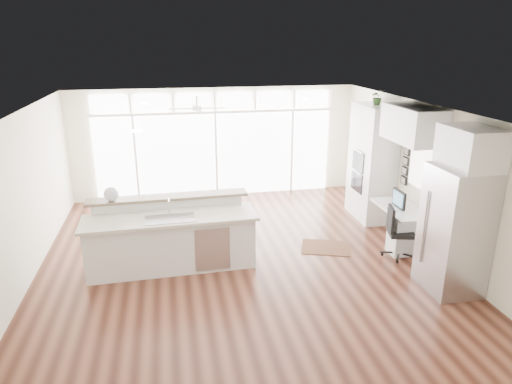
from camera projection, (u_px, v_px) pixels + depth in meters
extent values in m
cube|color=#3C1B12|center=(242.00, 266.00, 8.04)|extent=(7.00, 8.00, 0.02)
cube|color=silver|center=(241.00, 112.00, 7.18)|extent=(7.00, 8.00, 0.02)
cube|color=white|center=(215.00, 143.00, 11.33)|extent=(7.00, 0.04, 2.70)
cube|color=white|center=(318.00, 341.00, 3.89)|extent=(7.00, 0.04, 2.70)
cube|color=white|center=(16.00, 208.00, 6.97)|extent=(0.04, 8.00, 2.70)
cube|color=white|center=(432.00, 182.00, 8.24)|extent=(0.04, 8.00, 2.70)
cube|color=white|center=(216.00, 155.00, 11.37)|extent=(5.80, 0.06, 2.08)
cube|color=white|center=(215.00, 101.00, 10.94)|extent=(5.90, 0.06, 0.40)
cube|color=white|center=(423.00, 167.00, 8.45)|extent=(0.04, 0.85, 0.85)
cube|color=white|center=(197.00, 104.00, 9.76)|extent=(1.16, 1.16, 0.32)
cube|color=#EBE4C8|center=(239.00, 112.00, 7.37)|extent=(3.40, 3.00, 0.02)
cube|color=silver|center=(372.00, 163.00, 9.89)|extent=(0.64, 1.20, 2.50)
cube|color=silver|center=(400.00, 226.00, 8.76)|extent=(0.72, 1.30, 0.76)
cube|color=silver|center=(413.00, 124.00, 8.14)|extent=(0.64, 1.30, 0.64)
cube|color=#ABABB0|center=(455.00, 230.00, 7.03)|extent=(0.76, 0.90, 2.00)
cube|color=silver|center=(471.00, 148.00, 6.62)|extent=(0.64, 0.90, 0.60)
cube|color=black|center=(405.00, 166.00, 9.08)|extent=(0.06, 0.22, 0.80)
cube|color=silver|center=(171.00, 237.00, 7.81)|extent=(2.96, 1.19, 1.16)
cube|color=#341B10|center=(326.00, 247.00, 8.73)|extent=(1.09, 0.93, 0.01)
cube|color=black|center=(401.00, 232.00, 8.24)|extent=(0.60, 0.57, 0.95)
sphere|color=silver|center=(111.00, 194.00, 7.76)|extent=(0.26, 0.26, 0.25)
cube|color=black|center=(399.00, 199.00, 8.57)|extent=(0.08, 0.45, 0.37)
cube|color=silver|center=(390.00, 208.00, 8.59)|extent=(0.17, 0.37, 0.02)
imported|color=#305725|center=(378.00, 99.00, 9.45)|extent=(0.29, 0.32, 0.25)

